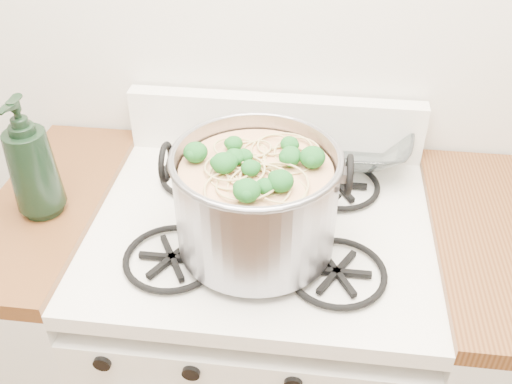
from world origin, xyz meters
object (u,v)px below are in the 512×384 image
object	(u,v)px
stock_pot	(256,201)
bottle	(30,158)
gas_range	(260,352)
spatula	(312,197)
glass_bowl	(352,149)

from	to	relation	value
stock_pot	bottle	world-z (taller)	bottle
gas_range	spatula	distance (m)	0.51
bottle	spatula	bearing A→B (deg)	10.60
glass_bowl	bottle	size ratio (longest dim) A/B	0.42
glass_bowl	gas_range	bearing A→B (deg)	-125.99
spatula	glass_bowl	bearing A→B (deg)	99.55
gas_range	spatula	bearing A→B (deg)	31.12
stock_pot	spatula	size ratio (longest dim) A/B	1.18
glass_bowl	bottle	bearing A→B (deg)	-155.57
gas_range	bottle	world-z (taller)	bottle
stock_pot	bottle	size ratio (longest dim) A/B	1.29
spatula	bottle	size ratio (longest dim) A/B	1.09
gas_range	bottle	xyz separation A→B (m)	(-0.49, -0.04, 0.63)
stock_pot	glass_bowl	xyz separation A→B (m)	(0.20, 0.37, -0.09)
gas_range	stock_pot	world-z (taller)	stock_pot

